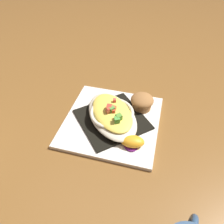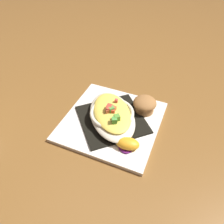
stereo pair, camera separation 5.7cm
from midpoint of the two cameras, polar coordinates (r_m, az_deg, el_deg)
name	(u,v)px [view 2 (the right image)]	position (r m, az deg, el deg)	size (l,w,h in m)	color
ground_plane	(112,123)	(0.60, 2.72, -2.92)	(2.60, 2.60, 0.00)	brown
square_plate	(112,121)	(0.60, 2.74, -2.57)	(0.25, 0.25, 0.01)	white
folded_napkin	(112,119)	(0.59, 2.77, -2.06)	(0.17, 0.17, 0.00)	black
gratin_dish	(112,114)	(0.58, 2.84, -0.66)	(0.22, 0.21, 0.05)	beige
muffin	(145,105)	(0.62, 11.24, 1.82)	(0.07, 0.07, 0.04)	#9C6B3B
orange_garnish	(127,144)	(0.53, 7.14, -8.48)	(0.06, 0.06, 0.03)	#58185E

